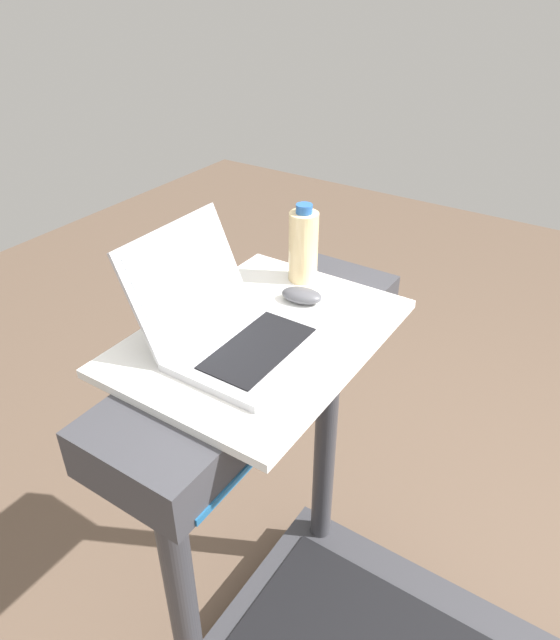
{
  "coord_description": "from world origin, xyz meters",
  "views": [
    {
      "loc": [
        -0.87,
        0.08,
        1.92
      ],
      "look_at": [
        0.0,
        0.65,
        1.25
      ],
      "focal_mm": 32.62,
      "sensor_mm": 36.0,
      "label": 1
    }
  ],
  "objects": [
    {
      "name": "desk_board",
      "position": [
        0.0,
        0.7,
        1.19
      ],
      "size": [
        0.64,
        0.47,
        0.02
      ],
      "primitive_type": "cube",
      "color": "white",
      "rests_on": "treadmill_base"
    },
    {
      "name": "water_bottle",
      "position": [
        0.26,
        0.75,
        1.29
      ],
      "size": [
        0.07,
        0.07,
        0.2
      ],
      "color": "beige",
      "rests_on": "desk_board"
    },
    {
      "name": "computer_mouse",
      "position": [
        0.16,
        0.7,
        1.22
      ],
      "size": [
        0.08,
        0.11,
        0.03
      ],
      "primitive_type": "ellipsoid",
      "rotation": [
        0.0,
        0.0,
        0.21
      ],
      "color": "#4C4C51",
      "rests_on": "desk_board"
    },
    {
      "name": "laptop",
      "position": [
        -0.07,
        0.73,
        1.25
      ],
      "size": [
        0.31,
        0.34,
        0.24
      ],
      "rotation": [
        0.0,
        0.0,
        0.01
      ],
      "color": "#B7B7BC",
      "rests_on": "desk_board"
    }
  ]
}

